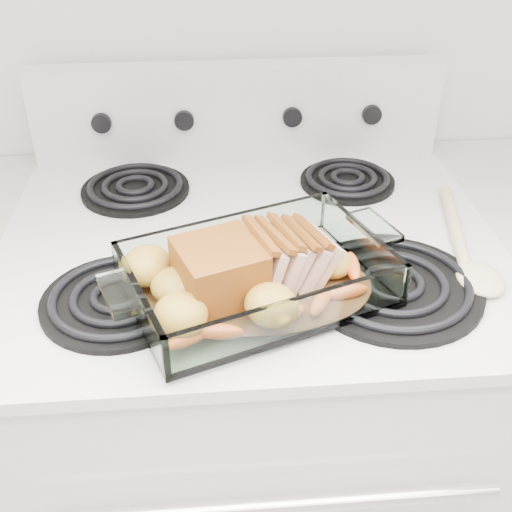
{
  "coord_description": "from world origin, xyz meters",
  "views": [
    {
      "loc": [
        -0.06,
        0.8,
        1.48
      ],
      "look_at": [
        -0.0,
        1.51,
        0.99
      ],
      "focal_mm": 45.0,
      "sensor_mm": 36.0,
      "label": 1
    }
  ],
  "objects": [
    {
      "name": "electric_range",
      "position": [
        0.0,
        1.66,
        0.48
      ],
      "size": [
        0.78,
        0.7,
        1.12
      ],
      "color": "silver",
      "rests_on": "ground"
    },
    {
      "name": "wooden_spoon",
      "position": [
        0.32,
        1.56,
        0.95
      ],
      "size": [
        0.08,
        0.3,
        0.02
      ],
      "rotation": [
        0.0,
        0.0,
        -0.2
      ],
      "color": "beige",
      "rests_on": "electric_range"
    },
    {
      "name": "baking_dish",
      "position": [
        -0.0,
        1.49,
        0.96
      ],
      "size": [
        0.33,
        0.22,
        0.07
      ],
      "rotation": [
        0.0,
        0.0,
        0.36
      ],
      "color": "silver",
      "rests_on": "electric_range"
    },
    {
      "name": "roast_vegetables",
      "position": [
        -0.01,
        1.53,
        0.97
      ],
      "size": [
        0.39,
        0.21,
        0.05
      ],
      "rotation": [
        0.0,
        0.0,
        -0.32
      ],
      "color": "#E6541D",
      "rests_on": "baking_dish"
    },
    {
      "name": "pork_roast",
      "position": [
        -0.02,
        1.49,
        0.99
      ],
      "size": [
        0.21,
        0.1,
        0.08
      ],
      "rotation": [
        0.0,
        0.0,
        0.29
      ],
      "color": "brown",
      "rests_on": "baking_dish"
    }
  ]
}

